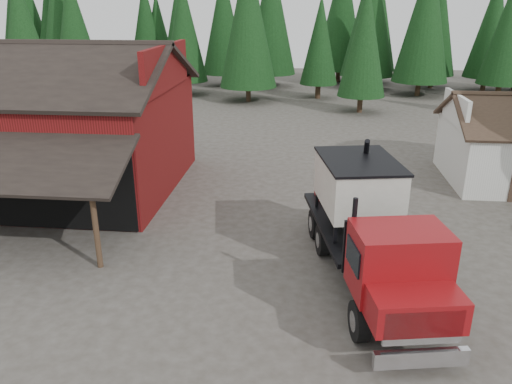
# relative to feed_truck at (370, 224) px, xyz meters

# --- Properties ---
(ground) EXTENTS (120.00, 120.00, 0.00)m
(ground) POSITION_rel_feed_truck_xyz_m (-3.67, -2.23, -2.02)
(ground) COLOR #403B32
(ground) RESTS_ON ground
(red_barn) EXTENTS (12.80, 13.63, 7.18)m
(red_barn) POSITION_rel_feed_truck_xyz_m (-14.67, 7.68, 0.67)
(red_barn) COLOR maroon
(red_barn) RESTS_ON ground
(conifer_backdrop) EXTENTS (76.00, 16.00, 16.00)m
(conifer_backdrop) POSITION_rel_feed_truck_xyz_m (-3.67, 39.77, -2.02)
(conifer_backdrop) COLOR black
(conifer_backdrop) RESTS_ON ground
(near_pine_a) EXTENTS (4.40, 4.40, 11.40)m
(near_pine_a) POSITION_rel_feed_truck_xyz_m (-25.67, 25.77, 4.37)
(near_pine_a) COLOR #382619
(near_pine_a) RESTS_ON ground
(near_pine_b) EXTENTS (3.96, 3.96, 10.40)m
(near_pine_b) POSITION_rel_feed_truck_xyz_m (2.33, 27.77, 3.87)
(near_pine_b) COLOR #382619
(near_pine_b) RESTS_ON ground
(near_pine_d) EXTENTS (5.28, 5.28, 13.40)m
(near_pine_d) POSITION_rel_feed_truck_xyz_m (-7.67, 31.77, 5.38)
(near_pine_d) COLOR #382619
(near_pine_d) RESTS_ON ground
(feed_truck) EXTENTS (4.19, 9.86, 4.32)m
(feed_truck) POSITION_rel_feed_truck_xyz_m (0.00, 0.00, 0.00)
(feed_truck) COLOR black
(feed_truck) RESTS_ON ground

